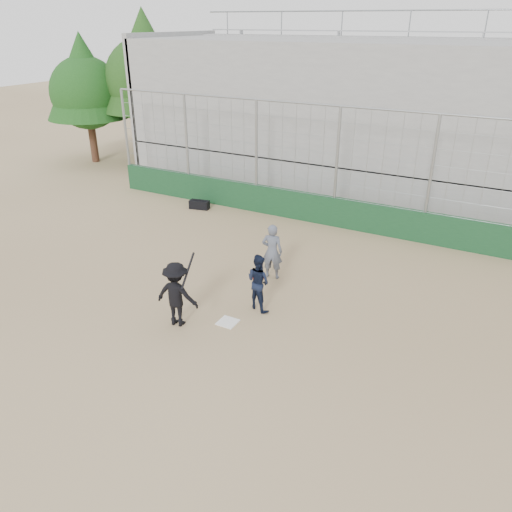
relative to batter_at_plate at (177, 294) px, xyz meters
The scene contains 10 objects.
ground 1.39m from the batter_at_plate, 29.74° to the left, with size 90.00×90.00×0.00m, color olive.
home_plate 1.38m from the batter_at_plate, 29.74° to the left, with size 0.44×0.44×0.02m, color white.
backstop 7.64m from the batter_at_plate, 82.49° to the left, with size 18.10×0.25×4.04m.
bleachers 12.74m from the batter_at_plate, 85.44° to the left, with size 20.25×6.70×6.98m.
tree_left 15.71m from the batter_at_plate, 130.84° to the left, with size 4.48×4.48×7.00m.
tree_right 16.33m from the batter_at_plate, 141.15° to the left, with size 3.84×3.84×6.00m.
batter_at_plate is the anchor object (origin of this frame).
catcher_crouched 2.00m from the batter_at_plate, 48.13° to the left, with size 0.86×0.76×1.01m.
umpire 3.23m from the batter_at_plate, 74.19° to the left, with size 0.57×0.37×1.41m, color #505665.
equipment_bag 7.89m from the batter_at_plate, 120.60° to the left, with size 0.79×0.45×0.36m.
Camera 1 is at (5.28, -8.42, 6.44)m, focal length 35.00 mm.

